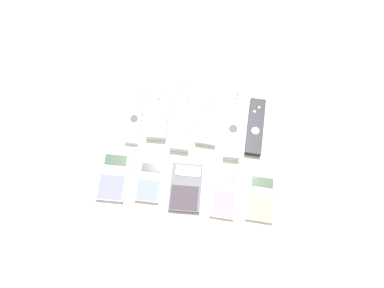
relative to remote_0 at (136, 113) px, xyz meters
name	(u,v)px	position (x,y,z in m)	size (l,w,h in m)	color
ground_plane	(190,159)	(0.18, -0.12, -0.01)	(3.00, 3.00, 0.00)	beige
remote_0	(136,113)	(0.00, 0.00, 0.00)	(0.05, 0.20, 0.02)	white
remote_1	(159,113)	(0.07, 0.01, 0.00)	(0.07, 0.17, 0.03)	#B7B7BC
remote_2	(184,116)	(0.14, 0.01, 0.00)	(0.06, 0.22, 0.03)	silver
remote_3	(209,120)	(0.22, 0.00, 0.00)	(0.06, 0.16, 0.02)	#B7B7BC
remote_4	(233,124)	(0.29, 0.00, 0.00)	(0.06, 0.22, 0.03)	#B7B7BC
remote_5	(255,127)	(0.36, 0.00, 0.00)	(0.05, 0.18, 0.02)	black
calculator_0	(113,177)	(-0.02, -0.20, 0.00)	(0.08, 0.14, 0.02)	#B2B2B7
calculator_1	(149,182)	(0.08, -0.20, 0.00)	(0.07, 0.12, 0.02)	#B2B2B7
calculator_2	(187,188)	(0.18, -0.21, 0.00)	(0.09, 0.14, 0.02)	#4C4C51
calculator_3	(225,193)	(0.29, -0.21, 0.00)	(0.07, 0.14, 0.01)	beige
calculator_4	(261,198)	(0.39, -0.21, 0.00)	(0.08, 0.13, 0.02)	beige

